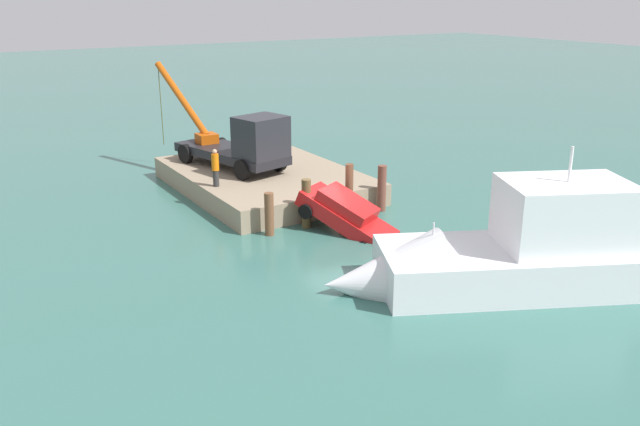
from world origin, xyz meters
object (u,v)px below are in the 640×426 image
object	(u,v)px
crane_truck	(242,143)
moored_yacht	(497,268)
salvaged_car	(347,214)
dock_worker	(215,168)

from	to	relation	value
crane_truck	moored_yacht	xyz separation A→B (m)	(15.37, 2.34, -1.72)
salvaged_car	dock_worker	bearing A→B (deg)	-149.26
dock_worker	moored_yacht	size ratio (longest dim) A/B	0.13
crane_truck	salvaged_car	size ratio (longest dim) A/B	2.23
crane_truck	dock_worker	world-z (taller)	crane_truck
dock_worker	moored_yacht	world-z (taller)	moored_yacht
moored_yacht	salvaged_car	bearing A→B (deg)	-170.78
moored_yacht	crane_truck	bearing A→B (deg)	-171.33
dock_worker	moored_yacht	xyz separation A→B (m)	(13.28, 4.68, -1.23)
dock_worker	salvaged_car	distance (m)	6.89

